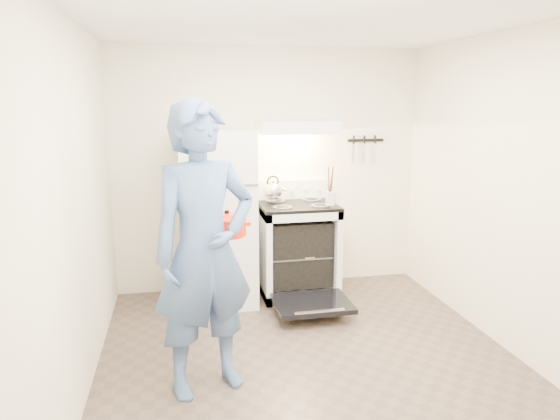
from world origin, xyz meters
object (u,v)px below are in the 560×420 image
Objects in this scene: stove_body at (297,251)px; person at (204,251)px; tea_kettle at (273,190)px; refrigerator at (217,218)px; dutch_oven at (227,227)px.

stove_body is 1.95m from person.
tea_kettle is (-0.24, 0.08, 0.63)m from stove_body.
refrigerator is 0.86× the size of person.
person is 5.72× the size of dutch_oven.
stove_body is 3.31× the size of tea_kettle.
person is (-1.02, -1.58, 0.53)m from stove_body.
refrigerator is at bearing 89.02° from dutch_oven.
refrigerator is at bearing 62.14° from person.
refrigerator is at bearing -169.60° from tea_kettle.
refrigerator is 1.57m from person.
refrigerator is 0.90m from stove_body.
tea_kettle reaches higher than dutch_oven.
tea_kettle is (0.57, 0.10, 0.24)m from refrigerator.
person is at bearing -115.19° from tea_kettle.
dutch_oven is at bearing 41.37° from person.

